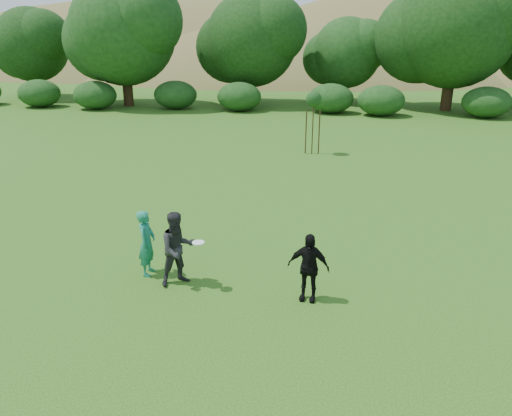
{
  "coord_description": "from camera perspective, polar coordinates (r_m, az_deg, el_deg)",
  "views": [
    {
      "loc": [
        1.7,
        -9.04,
        5.5
      ],
      "look_at": [
        0.0,
        3.0,
        1.1
      ],
      "focal_mm": 35.0,
      "sensor_mm": 36.0,
      "label": 1
    }
  ],
  "objects": [
    {
      "name": "player_black",
      "position": [
        10.62,
        6.0,
        -6.75
      ],
      "size": [
        0.93,
        0.5,
        1.52
      ],
      "primitive_type": "imported",
      "rotation": [
        0.0,
        0.0,
        -0.15
      ],
      "color": "black",
      "rests_on": "ground"
    },
    {
      "name": "player_grey",
      "position": [
        11.3,
        -8.92,
        -4.61
      ],
      "size": [
        1.06,
        1.02,
        1.72
      ],
      "primitive_type": "imported",
      "rotation": [
        0.0,
        0.0,
        0.64
      ],
      "color": "#262629",
      "rests_on": "ground"
    },
    {
      "name": "hillside",
      "position": [
        79.47,
        6.26,
        7.09
      ],
      "size": [
        150.0,
        72.0,
        52.0
      ],
      "color": "olive",
      "rests_on": "ground"
    },
    {
      "name": "frisbee",
      "position": [
        10.92,
        -6.61,
        -3.95
      ],
      "size": [
        0.27,
        0.27,
        0.03
      ],
      "color": "white",
      "rests_on": "ground"
    },
    {
      "name": "sapling",
      "position": [
        22.99,
        6.61,
        12.07
      ],
      "size": [
        0.7,
        0.7,
        2.85
      ],
      "color": "#3A2716",
      "rests_on": "ground"
    },
    {
      "name": "ground",
      "position": [
        10.72,
        -2.29,
        -11.01
      ],
      "size": [
        120.0,
        120.0,
        0.0
      ],
      "primitive_type": "plane",
      "color": "#19470C",
      "rests_on": "ground"
    },
    {
      "name": "tree_row",
      "position": [
        37.76,
        10.93,
        18.62
      ],
      "size": [
        53.92,
        10.38,
        9.62
      ],
      "color": "#3A2616",
      "rests_on": "ground"
    },
    {
      "name": "player_teal",
      "position": [
        11.89,
        -12.37,
        -3.91
      ],
      "size": [
        0.39,
        0.59,
        1.59
      ],
      "primitive_type": "imported",
      "rotation": [
        0.0,
        0.0,
        1.6
      ],
      "color": "#1C7E61",
      "rests_on": "ground"
    }
  ]
}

